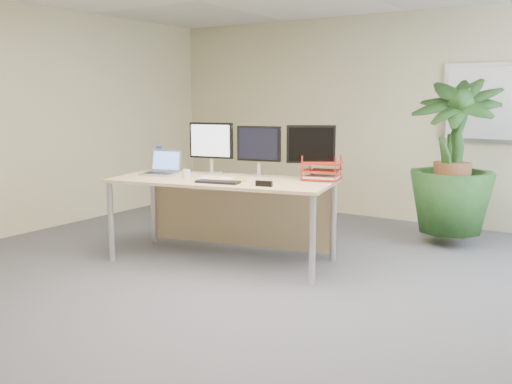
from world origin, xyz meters
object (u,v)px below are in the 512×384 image
Objects in this scene: monitor_right at (259,148)px; floor_plant at (452,178)px; desk at (227,195)px; monitor_left at (211,144)px; laptop at (162,168)px.

floor_plant is at bearing 45.01° from monitor_right.
floor_plant reaches higher than desk.
desk is 1.53× the size of floor_plant.
desk is 2.49m from floor_plant.
monitor_right is at bearing -134.99° from floor_plant.
floor_plant reaches higher than monitor_right.
monitor_right is (0.23, 0.23, 0.47)m from desk.
monitor_left is (-0.31, 0.15, 0.48)m from desk.
monitor_right is 1.05m from laptop.
monitor_right is (-1.53, -1.53, 0.37)m from floor_plant.
floor_plant is at bearing 38.01° from laptop.
floor_plant is at bearing 45.09° from desk.
laptop is at bearing -166.69° from desk.
monitor_left is at bearing 154.03° from desk.
monitor_right is at bearing 45.59° from desk.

